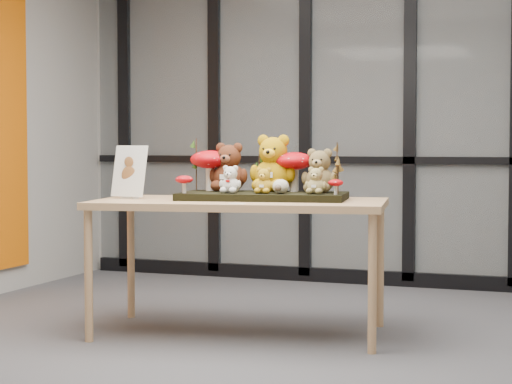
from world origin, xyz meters
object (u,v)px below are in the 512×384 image
at_px(bear_beige_small, 316,179).
at_px(mushroom_front_left, 184,183).
at_px(bear_pooh_yellow, 273,160).
at_px(sign_holder, 129,173).
at_px(bear_small_yellow, 264,179).
at_px(bear_white_bow, 231,178).
at_px(mushroom_back_left, 210,168).
at_px(bear_tan_back, 320,168).
at_px(display_table, 240,210).
at_px(mushroom_front_right, 336,186).
at_px(bear_brown_medium, 229,165).
at_px(diorama_tray, 263,196).
at_px(plush_cream_hedgehog, 281,186).
at_px(mushroom_back_right, 294,170).

relative_size(bear_beige_small, mushroom_front_left, 1.50).
distance_m(bear_pooh_yellow, bear_beige_small, 0.41).
bearing_deg(mushroom_front_left, sign_holder, 172.31).
height_order(bear_small_yellow, bear_beige_small, bear_beige_small).
xyz_separation_m(bear_small_yellow, bear_white_bow, (-0.21, -0.03, 0.01)).
bearing_deg(mushroom_back_left, bear_beige_small, -11.25).
distance_m(bear_beige_small, mushroom_front_left, 0.81).
xyz_separation_m(bear_tan_back, bear_white_bow, (-0.49, -0.28, -0.06)).
xyz_separation_m(display_table, mushroom_front_right, (0.61, 0.02, 0.16)).
distance_m(bear_pooh_yellow, mushroom_front_right, 0.53).
distance_m(bear_tan_back, bear_beige_small, 0.21).
relative_size(display_table, bear_beige_small, 10.52).
relative_size(bear_tan_back, mushroom_back_left, 1.04).
xyz_separation_m(bear_brown_medium, bear_small_yellow, (0.31, -0.20, -0.08)).
xyz_separation_m(diorama_tray, sign_holder, (-0.84, -0.19, 0.14)).
relative_size(display_table, mushroom_back_left, 6.63).
xyz_separation_m(plush_cream_hedgehog, mushroom_back_right, (-0.01, 0.28, 0.09)).
height_order(plush_cream_hedgehog, sign_holder, sign_holder).
relative_size(mushroom_front_left, sign_holder, 0.36).
distance_m(diorama_tray, bear_small_yellow, 0.17).
bearing_deg(diorama_tray, mushroom_front_left, -159.98).
xyz_separation_m(diorama_tray, mushroom_back_right, (0.14, 0.17, 0.16)).
relative_size(bear_pooh_yellow, sign_holder, 1.18).
distance_m(plush_cream_hedgehog, mushroom_front_left, 0.60).
bearing_deg(display_table, bear_pooh_yellow, 48.49).
bearing_deg(diorama_tray, plush_cream_hedgehog, -45.71).
height_order(bear_white_bow, bear_beige_small, bear_white_bow).
bearing_deg(mushroom_front_left, bear_white_bow, 20.45).
bearing_deg(bear_brown_medium, mushroom_front_right, -21.40).
bearing_deg(mushroom_back_right, bear_small_yellow, -109.13).
bearing_deg(mushroom_back_left, bear_small_yellow, -24.95).
xyz_separation_m(bear_white_bow, bear_beige_small, (0.52, 0.09, -0.00)).
xyz_separation_m(bear_tan_back, mushroom_front_left, (-0.76, -0.38, -0.09)).
height_order(diorama_tray, mushroom_front_left, mushroom_front_left).
xyz_separation_m(bear_brown_medium, bear_beige_small, (0.63, -0.15, -0.08)).
bearing_deg(diorama_tray, display_table, -153.43).
distance_m(diorama_tray, bear_tan_back, 0.39).
bearing_deg(mushroom_back_left, bear_brown_medium, -1.51).
xyz_separation_m(diorama_tray, bear_white_bow, (-0.16, -0.14, 0.12)).
distance_m(bear_pooh_yellow, bear_brown_medium, 0.29).
bearing_deg(bear_beige_small, mushroom_front_left, -176.31).
distance_m(bear_white_bow, mushroom_back_right, 0.44).
height_order(bear_small_yellow, bear_white_bow, bear_white_bow).
bearing_deg(bear_pooh_yellow, bear_small_yellow, -93.24).
relative_size(bear_tan_back, bear_small_yellow, 1.72).
distance_m(diorama_tray, sign_holder, 0.87).
height_order(bear_beige_small, plush_cream_hedgehog, bear_beige_small).
distance_m(bear_pooh_yellow, bear_white_bow, 0.35).
bearing_deg(mushroom_back_left, mushroom_front_right, -10.25).
distance_m(display_table, mushroom_back_left, 0.42).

